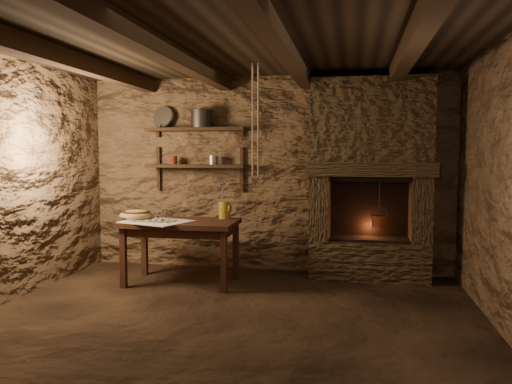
% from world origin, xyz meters
% --- Properties ---
extents(floor, '(4.50, 4.50, 0.00)m').
position_xyz_m(floor, '(0.00, 0.00, 0.00)').
color(floor, black).
rests_on(floor, ground).
extents(back_wall, '(4.50, 0.04, 2.40)m').
position_xyz_m(back_wall, '(0.00, 2.00, 1.20)').
color(back_wall, '#4B3523').
rests_on(back_wall, floor).
extents(front_wall, '(4.50, 0.04, 2.40)m').
position_xyz_m(front_wall, '(0.00, -2.00, 1.20)').
color(front_wall, '#4B3523').
rests_on(front_wall, floor).
extents(right_wall, '(0.04, 4.00, 2.40)m').
position_xyz_m(right_wall, '(2.25, 0.00, 1.20)').
color(right_wall, '#4B3523').
rests_on(right_wall, floor).
extents(ceiling, '(4.50, 4.00, 0.04)m').
position_xyz_m(ceiling, '(0.00, 0.00, 2.40)').
color(ceiling, black).
rests_on(ceiling, back_wall).
extents(beam_far_left, '(0.14, 3.95, 0.16)m').
position_xyz_m(beam_far_left, '(-1.50, 0.00, 2.31)').
color(beam_far_left, black).
rests_on(beam_far_left, ceiling).
extents(beam_mid_left, '(0.14, 3.95, 0.16)m').
position_xyz_m(beam_mid_left, '(-0.50, 0.00, 2.31)').
color(beam_mid_left, black).
rests_on(beam_mid_left, ceiling).
extents(beam_mid_right, '(0.14, 3.95, 0.16)m').
position_xyz_m(beam_mid_right, '(0.50, 0.00, 2.31)').
color(beam_mid_right, black).
rests_on(beam_mid_right, ceiling).
extents(beam_far_right, '(0.14, 3.95, 0.16)m').
position_xyz_m(beam_far_right, '(1.50, 0.00, 2.31)').
color(beam_far_right, black).
rests_on(beam_far_right, ceiling).
extents(shelf_lower, '(1.25, 0.30, 0.04)m').
position_xyz_m(shelf_lower, '(-0.85, 1.84, 1.30)').
color(shelf_lower, black).
rests_on(shelf_lower, back_wall).
extents(shelf_upper, '(1.25, 0.30, 0.04)m').
position_xyz_m(shelf_upper, '(-0.85, 1.84, 1.75)').
color(shelf_upper, black).
rests_on(shelf_upper, back_wall).
extents(hearth, '(1.43, 0.51, 2.30)m').
position_xyz_m(hearth, '(1.25, 1.77, 1.23)').
color(hearth, '#3D2F1E').
rests_on(hearth, floor).
extents(work_table, '(1.26, 0.73, 0.71)m').
position_xyz_m(work_table, '(-0.81, 1.15, 0.38)').
color(work_table, black).
rests_on(work_table, floor).
extents(linen_cloth, '(0.82, 0.75, 0.01)m').
position_xyz_m(linen_cloth, '(-1.04, 1.01, 0.71)').
color(linen_cloth, silver).
rests_on(linen_cloth, work_table).
extents(pewter_cutlery_row, '(0.60, 0.40, 0.01)m').
position_xyz_m(pewter_cutlery_row, '(-1.04, 0.98, 0.72)').
color(pewter_cutlery_row, gray).
rests_on(pewter_cutlery_row, linen_cloth).
extents(drinking_glasses, '(0.22, 0.07, 0.09)m').
position_xyz_m(drinking_glasses, '(-1.02, 1.14, 0.76)').
color(drinking_glasses, silver).
rests_on(drinking_glasses, linen_cloth).
extents(stoneware_jug, '(0.15, 0.15, 0.45)m').
position_xyz_m(stoneware_jug, '(-0.38, 1.41, 0.90)').
color(stoneware_jug, '#A4801F').
rests_on(stoneware_jug, work_table).
extents(wooden_bowl, '(0.44, 0.44, 0.13)m').
position_xyz_m(wooden_bowl, '(-1.36, 1.18, 0.75)').
color(wooden_bowl, olive).
rests_on(wooden_bowl, work_table).
extents(iron_stockpot, '(0.32, 0.32, 0.20)m').
position_xyz_m(iron_stockpot, '(-0.78, 1.84, 1.87)').
color(iron_stockpot, '#282623').
rests_on(iron_stockpot, shelf_upper).
extents(tin_pan, '(0.31, 0.20, 0.28)m').
position_xyz_m(tin_pan, '(-1.32, 1.94, 1.91)').
color(tin_pan, '#9B9C97').
rests_on(tin_pan, shelf_upper).
extents(small_kettle, '(0.18, 0.15, 0.17)m').
position_xyz_m(small_kettle, '(-0.63, 1.84, 1.37)').
color(small_kettle, '#9B9C97').
rests_on(small_kettle, shelf_lower).
extents(rusty_tin, '(0.11, 0.11, 0.10)m').
position_xyz_m(rusty_tin, '(-1.15, 1.84, 1.37)').
color(rusty_tin, '#561E11').
rests_on(rusty_tin, shelf_lower).
extents(red_pot, '(0.20, 0.19, 0.54)m').
position_xyz_m(red_pot, '(1.36, 1.72, 0.69)').
color(red_pot, maroon).
rests_on(red_pot, hearth).
extents(hanging_ropes, '(0.08, 0.08, 1.20)m').
position_xyz_m(hanging_ropes, '(0.05, 1.05, 1.80)').
color(hanging_ropes, tan).
rests_on(hanging_ropes, ceiling).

